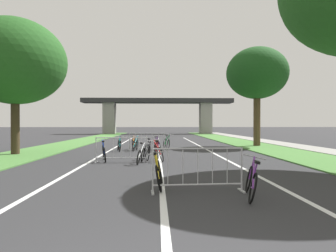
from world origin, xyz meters
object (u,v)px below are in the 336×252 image
Objects in this scene: bicycle_yellow_5 at (159,174)px; bicycle_blue_6 at (104,153)px; bicycle_purple_0 at (157,145)px; bicycle_green_4 at (166,143)px; tree_right_cypress_far at (257,74)px; crowd_barrier_nearest at (198,170)px; crowd_barrier_third at (147,142)px; bicycle_black_2 at (147,151)px; bicycle_silver_8 at (141,155)px; bicycle_red_9 at (158,152)px; bicycle_teal_11 at (119,145)px; tree_left_pine_near at (15,62)px; bicycle_teal_1 at (135,145)px; bicycle_purple_10 at (251,182)px; bicycle_orange_3 at (134,144)px; bicycle_white_7 at (157,144)px; crowd_barrier_second at (122,150)px.

bicycle_yellow_5 is 0.96× the size of bicycle_blue_6.
bicycle_green_4 reaches higher than bicycle_purple_0.
tree_right_cypress_far is 4.34× the size of bicycle_purple_0.
crowd_barrier_nearest is at bearing 81.16° from bicycle_green_4.
crowd_barrier_third is 4.93m from bicycle_black_2.
crowd_barrier_third is 1.40× the size of bicycle_silver_8.
bicycle_black_2 is 5.50m from bicycle_green_4.
bicycle_blue_6 is 1.03× the size of bicycle_red_9.
bicycle_black_2 is 4.74m from bicycle_teal_11.
bicycle_teal_1 is at bearing 19.16° from tree_left_pine_near.
bicycle_black_2 reaches higher than bicycle_red_9.
bicycle_black_2 reaches higher than bicycle_purple_10.
bicycle_silver_8 is at bearing -79.90° from bicycle_orange_3.
crowd_barrier_nearest is 1.35× the size of bicycle_purple_0.
bicycle_teal_1 is (-0.67, -0.36, -0.16)m from crowd_barrier_third.
bicycle_purple_0 is at bearing 95.03° from crowd_barrier_nearest.
bicycle_purple_0 is 0.87m from bicycle_white_7.
bicycle_green_4 is at bearing -109.53° from bicycle_black_2.
bicycle_teal_1 is 0.94× the size of bicycle_blue_6.
bicycle_purple_0 is 0.95× the size of bicycle_blue_6.
tree_left_pine_near is 7.91m from crowd_barrier_second.
bicycle_orange_3 is (-0.80, 0.44, -0.16)m from crowd_barrier_third.
bicycle_green_4 is (2.09, 6.02, -0.14)m from crowd_barrier_second.
bicycle_purple_0 is 0.96× the size of bicycle_white_7.
tree_left_pine_near is at bearing -28.11° from bicycle_black_2.
bicycle_blue_6 is 6.03m from bicycle_white_7.
bicycle_teal_1 is at bearing 32.18° from bicycle_white_7.
bicycle_yellow_5 is at bearing -79.09° from bicycle_orange_3.
crowd_barrier_second is at bearing 76.31° from bicycle_white_7.
bicycle_red_9 is (-7.14, -7.94, -4.86)m from tree_right_cypress_far.
bicycle_purple_10 is (3.55, -6.12, -0.16)m from crowd_barrier_second.
bicycle_white_7 is at bearing 76.16° from crowd_barrier_second.
crowd_barrier_second is 5.60m from crowd_barrier_third.
bicycle_silver_8 is at bearing -76.39° from bicycle_teal_1.
bicycle_blue_6 is at bearing -108.05° from crowd_barrier_third.
crowd_barrier_third is 11.96m from bicycle_purple_10.
bicycle_green_4 is (-6.60, -2.34, -4.86)m from tree_right_cypress_far.
crowd_barrier_nearest is at bearing -75.01° from bicycle_orange_3.
bicycle_white_7 reaches higher than bicycle_orange_3.
tree_right_cypress_far is at bearing -165.82° from bicycle_purple_0.
bicycle_white_7 is 2.41m from bicycle_teal_11.
crowd_barrier_third reaches higher than bicycle_yellow_5.
bicycle_green_4 is 1.06× the size of bicycle_teal_11.
bicycle_purple_10 is at bearing 86.16° from bicycle_green_4.
bicycle_silver_8 is 6.29m from bicycle_purple_10.
tree_right_cypress_far is (14.57, 5.29, 0.40)m from tree_left_pine_near.
bicycle_silver_8 is at bearing -27.59° from tree_left_pine_near.
crowd_barrier_nearest is 1.32× the size of bicycle_red_9.
bicycle_black_2 is at bearing 85.70° from bicycle_white_7.
bicycle_black_2 is 1.09× the size of bicycle_purple_10.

